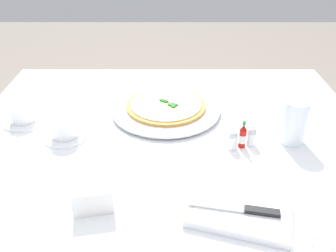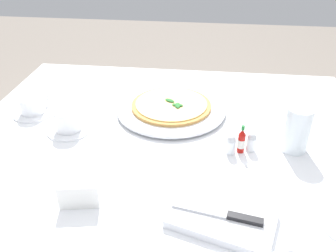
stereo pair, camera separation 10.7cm
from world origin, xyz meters
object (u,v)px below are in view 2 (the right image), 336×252
(pizza_plate, at_px, (171,109))
(pizza, at_px, (171,105))
(salt_shaker, at_px, (231,145))
(napkin_folded, at_px, (222,219))
(menu_card, at_px, (78,199))
(hot_sauce_bottle, at_px, (241,141))
(coffee_cup_far_left, at_px, (33,106))
(dinner_knife, at_px, (221,214))
(pepper_shaker, at_px, (251,143))
(coffee_cup_right_edge, at_px, (68,121))
(water_glass_left_edge, at_px, (296,132))

(pizza_plate, distance_m, pizza, 0.01)
(salt_shaker, bearing_deg, napkin_folded, 84.40)
(pizza, relative_size, menu_card, 2.92)
(napkin_folded, bearing_deg, hot_sauce_bottle, -84.55)
(coffee_cup_far_left, height_order, dinner_knife, coffee_cup_far_left)
(dinner_knife, height_order, pepper_shaker, pepper_shaker)
(pizza_plate, xyz_separation_m, pepper_shaker, (-0.24, 0.19, 0.01))
(dinner_knife, bearing_deg, coffee_cup_right_edge, -23.92)
(water_glass_left_edge, distance_m, hot_sauce_bottle, 0.15)
(coffee_cup_far_left, bearing_deg, salt_shaker, 166.91)
(pizza_plate, relative_size, pizza, 1.36)
(coffee_cup_far_left, height_order, napkin_folded, coffee_cup_far_left)
(coffee_cup_far_left, bearing_deg, dinner_knife, 146.12)
(napkin_folded, distance_m, menu_card, 0.32)
(pizza_plate, bearing_deg, hot_sauce_bottle, 136.60)
(coffee_cup_far_left, relative_size, salt_shaker, 2.31)
(pepper_shaker, height_order, menu_card, menu_card)
(water_glass_left_edge, xyz_separation_m, napkin_folded, (0.20, 0.30, -0.05))
(hot_sauce_bottle, xyz_separation_m, salt_shaker, (0.03, 0.01, -0.01))
(water_glass_left_edge, bearing_deg, coffee_cup_right_edge, -1.73)
(salt_shaker, xyz_separation_m, menu_card, (0.34, 0.26, 0.00))
(pizza, height_order, pepper_shaker, pepper_shaker)
(dinner_knife, bearing_deg, hot_sauce_bottle, -90.65)
(pizza_plate, height_order, hot_sauce_bottle, hot_sauce_bottle)
(pepper_shaker, distance_m, menu_card, 0.48)
(pizza, height_order, salt_shaker, salt_shaker)
(pizza_plate, bearing_deg, dinner_knife, 108.57)
(coffee_cup_far_left, distance_m, dinner_knife, 0.73)
(coffee_cup_far_left, relative_size, dinner_knife, 0.67)
(pizza_plate, xyz_separation_m, menu_card, (0.15, 0.47, 0.02))
(coffee_cup_right_edge, distance_m, water_glass_left_edge, 0.66)
(dinner_knife, bearing_deg, coffee_cup_far_left, -22.70)
(salt_shaker, height_order, menu_card, menu_card)
(salt_shaker, height_order, pepper_shaker, same)
(pizza_plate, height_order, salt_shaker, salt_shaker)
(menu_card, bearing_deg, salt_shaker, 26.61)
(pizza, xyz_separation_m, napkin_folded, (-0.16, 0.47, -0.01))
(coffee_cup_far_left, bearing_deg, hot_sauce_bottle, 168.28)
(dinner_knife, distance_m, menu_card, 0.31)
(napkin_folded, bearing_deg, salt_shaker, -78.91)
(coffee_cup_right_edge, relative_size, napkin_folded, 0.52)
(napkin_folded, distance_m, hot_sauce_bottle, 0.27)
(coffee_cup_right_edge, relative_size, menu_card, 1.46)
(coffee_cup_far_left, xyz_separation_m, dinner_knife, (-0.60, 0.40, -0.00))
(water_glass_left_edge, distance_m, dinner_knife, 0.36)
(water_glass_left_edge, xyz_separation_m, salt_shaker, (0.17, 0.04, -0.03))
(coffee_cup_right_edge, bearing_deg, salt_shaker, 172.96)
(coffee_cup_right_edge, height_order, water_glass_left_edge, water_glass_left_edge)
(dinner_knife, bearing_deg, salt_shaker, -85.04)
(water_glass_left_edge, bearing_deg, pizza, -25.62)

